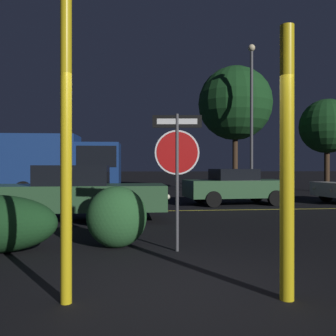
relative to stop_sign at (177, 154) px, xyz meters
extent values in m
plane|color=black|center=(-0.30, -2.13, -1.72)|extent=(260.00, 260.00, 0.00)
cube|color=gold|center=(-0.30, 6.11, -1.71)|extent=(40.58, 0.12, 0.01)
cylinder|color=#4C4C51|center=(0.00, 0.00, -0.50)|extent=(0.06, 0.06, 2.42)
cylinder|color=white|center=(0.00, 0.00, 0.03)|extent=(0.79, 0.11, 0.79)
cylinder|color=#B71414|center=(0.00, 0.00, 0.03)|extent=(0.73, 0.11, 0.73)
cube|color=black|center=(0.00, 0.00, 0.57)|extent=(0.87, 0.13, 0.22)
cube|color=white|center=(0.00, 0.00, 0.57)|extent=(0.71, 0.12, 0.10)
cylinder|color=yellow|center=(-1.55, -2.37, 0.08)|extent=(0.12, 0.12, 3.58)
cylinder|color=yellow|center=(0.89, -2.54, -0.18)|extent=(0.16, 0.16, 3.06)
ellipsoid|color=#285B2D|center=(-1.07, 0.42, -1.15)|extent=(1.11, 0.85, 1.13)
cube|color=#335B38|center=(-2.21, 4.13, -1.07)|extent=(4.84, 1.88, 0.69)
cube|color=black|center=(-2.35, 4.13, -0.45)|extent=(1.94, 1.60, 0.54)
cylinder|color=black|center=(-0.71, 5.01, -1.42)|extent=(0.60, 0.20, 0.60)
cylinder|color=black|center=(-0.72, 3.24, -1.42)|extent=(0.60, 0.20, 0.60)
cylinder|color=black|center=(-3.70, 5.03, -1.42)|extent=(0.60, 0.20, 0.60)
cylinder|color=black|center=(-3.71, 3.25, -1.42)|extent=(0.60, 0.20, 0.60)
sphere|color=#F4EFCC|center=(0.24, 4.69, -1.04)|extent=(0.14, 0.14, 0.14)
sphere|color=#F4EFCC|center=(0.23, 3.54, -1.04)|extent=(0.14, 0.14, 0.14)
cube|color=#335B38|center=(3.50, 8.01, -1.08)|extent=(4.17, 2.15, 0.67)
cube|color=black|center=(3.38, 8.00, -0.52)|extent=(1.74, 1.68, 0.44)
cylinder|color=black|center=(4.67, 8.98, -1.42)|extent=(0.62, 0.25, 0.60)
cylinder|color=black|center=(4.82, 7.26, -1.42)|extent=(0.62, 0.25, 0.60)
cylinder|color=black|center=(2.18, 8.76, -1.42)|extent=(0.62, 0.25, 0.60)
cylinder|color=black|center=(2.33, 7.04, -1.42)|extent=(0.62, 0.25, 0.60)
sphere|color=#F4EFCC|center=(5.49, 8.74, -1.04)|extent=(0.14, 0.14, 0.14)
sphere|color=#F4EFCC|center=(5.58, 7.63, -1.04)|extent=(0.14, 0.14, 0.14)
cylinder|color=black|center=(7.71, 8.72, -1.42)|extent=(0.61, 0.25, 0.60)
sphere|color=#F4EFCC|center=(7.04, 7.21, -1.10)|extent=(0.14, 0.14, 0.14)
sphere|color=#F4EFCC|center=(6.94, 8.34, -1.10)|extent=(0.14, 0.14, 0.14)
cube|color=navy|center=(-2.22, 12.29, -0.18)|extent=(2.16, 2.16, 2.28)
cube|color=black|center=(-2.22, 12.29, 0.28)|extent=(1.95, 2.19, 1.00)
cube|color=navy|center=(-4.95, 12.40, 0.01)|extent=(3.47, 2.34, 2.66)
cylinder|color=black|center=(-2.23, 13.35, -1.30)|extent=(0.85, 0.31, 0.84)
cylinder|color=black|center=(-2.32, 11.23, -1.30)|extent=(0.85, 0.31, 0.84)
cylinder|color=black|center=(-5.50, 13.48, -1.30)|extent=(0.85, 0.31, 0.84)
cylinder|color=black|center=(-5.59, 11.36, -1.30)|extent=(0.85, 0.31, 0.84)
cylinder|color=#4C4C51|center=(5.66, 12.44, 2.06)|extent=(0.16, 0.16, 7.56)
sphere|color=#F9E5B2|center=(5.66, 12.44, 6.03)|extent=(0.37, 0.37, 0.37)
cylinder|color=#422D1E|center=(5.80, 15.86, 0.18)|extent=(0.32, 0.32, 3.79)
sphere|color=#19471E|center=(5.80, 15.86, 3.71)|extent=(4.53, 4.53, 4.53)
cylinder|color=#422D1E|center=(11.35, 15.10, -0.31)|extent=(0.32, 0.32, 2.81)
sphere|color=#19471E|center=(11.35, 15.10, 2.29)|extent=(3.31, 3.31, 3.31)
camera|label=1|loc=(-0.90, -6.53, -0.24)|focal=40.00mm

